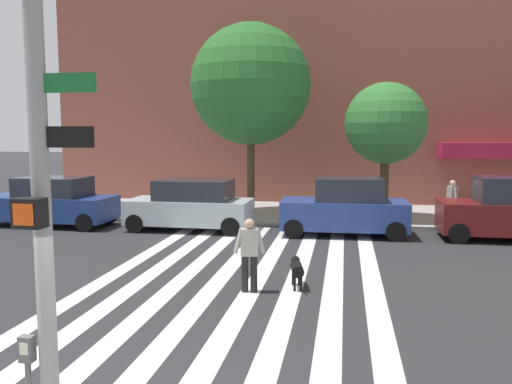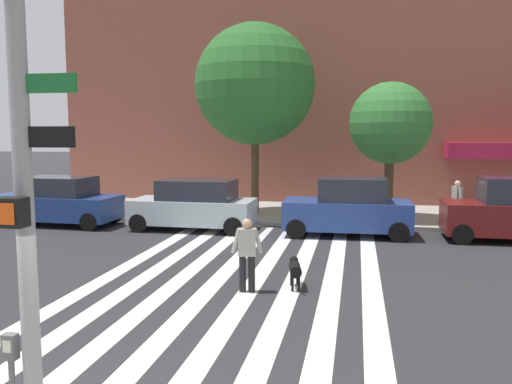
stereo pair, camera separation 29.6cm
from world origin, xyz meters
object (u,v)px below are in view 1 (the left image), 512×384
Objects in this scene: street_tree_middle at (386,124)px; parked_car_near_curb at (51,202)px; pedestrian_dog_walker at (249,251)px; parked_car_third_in_line at (345,208)px; dog_on_leash at (297,268)px; parked_car_fourth_in_line at (512,210)px; street_tree_nearest at (251,85)px; parking_meter_curbside at (29,383)px; traffic_light_pole at (36,129)px; pedestrian_bystander at (452,199)px; parked_car_behind_first at (191,205)px.

parked_car_near_curb is at bearing -166.41° from street_tree_middle.
street_tree_middle is 3.25× the size of pedestrian_dog_walker.
parked_car_third_in_line reaches higher than dog_on_leash.
street_tree_nearest reaches higher than parked_car_fourth_in_line.
dog_on_leash is (2.01, 7.07, -0.59)m from parking_meter_curbside.
traffic_light_pole is at bearing -86.66° from street_tree_nearest.
parked_car_third_in_line is at bearing -153.28° from pedestrian_bystander.
street_tree_middle is (12.52, 3.03, 2.98)m from parked_car_near_curb.
parked_car_fourth_in_line reaches higher than parking_meter_curbside.
parked_car_third_in_line reaches higher than parked_car_behind_first.
parked_car_fourth_in_line is at bearing -0.00° from parked_car_behind_first.
street_tree_nearest reaches higher than parking_meter_curbside.
pedestrian_dog_walker reaches higher than dog_on_leash.
street_tree_middle reaches higher than pedestrian_dog_walker.
parked_car_third_in_line is 2.63× the size of pedestrian_bystander.
street_tree_nearest is (-0.79, 16.64, 4.42)m from parking_meter_curbside.
street_tree_middle is at bearing 74.52° from parking_meter_curbside.
parked_car_third_in_line is at bearing 0.02° from parked_car_near_curb.
parked_car_fourth_in_line reaches higher than parked_car_behind_first.
street_tree_middle is 11.00m from pedestrian_dog_walker.
traffic_light_pole reaches higher than parked_car_near_curb.
parking_meter_curbside is at bearing -98.76° from pedestrian_dog_walker.
parking_meter_curbside is 13.74m from parked_car_behind_first.
parked_car_third_in_line is at bearing 179.98° from parked_car_fourth_in_line.
parked_car_behind_first is at bearing 0.01° from parked_car_near_curb.
dog_on_leash is (2.80, -9.57, -5.01)m from street_tree_nearest.
street_tree_middle is 3.81m from pedestrian_bystander.
street_tree_nearest is at bearing 93.34° from traffic_light_pole.
parking_meter_curbside is at bearing -87.29° from street_tree_nearest.
parked_car_third_in_line is at bearing -38.91° from street_tree_nearest.
dog_on_leash is at bearing -105.17° from street_tree_middle.
pedestrian_bystander is (-1.50, 1.95, 0.08)m from parked_car_fourth_in_line.
dog_on_leash is at bearing -134.92° from parked_car_fourth_in_line.
parked_car_behind_first is 2.72× the size of pedestrian_dog_walker.
dog_on_leash is (-6.43, -6.45, -0.55)m from parked_car_fourth_in_line.
parked_car_behind_first is 1.03× the size of parked_car_third_in_line.
parking_meter_curbside is 7.37m from dog_on_leash.
street_tree_middle is at bearing 63.50° from parked_car_third_in_line.
street_tree_middle reaches higher than parked_car_third_in_line.
parked_car_third_in_line is 6.56m from dog_on_leash.
traffic_light_pole is 16.75m from street_tree_nearest.
traffic_light_pole is 15.96m from parked_car_near_curb.
traffic_light_pole is 14.04m from parked_car_third_in_line.
parked_car_third_in_line is at bearing 73.49° from pedestrian_dog_walker.
traffic_light_pole is 16.02m from parked_car_fourth_in_line.
street_tree_nearest is 4.73× the size of pedestrian_bystander.
parked_car_fourth_in_line is (8.26, 13.49, -2.53)m from traffic_light_pole.
parked_car_fourth_in_line is 2.72× the size of pedestrian_bystander.
pedestrian_bystander is at bearing 59.56° from dog_on_leash.
parking_meter_curbside is 0.31× the size of parked_car_third_in_line.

